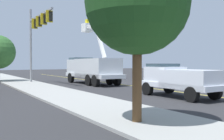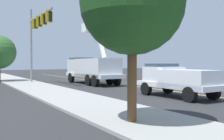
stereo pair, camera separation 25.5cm
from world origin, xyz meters
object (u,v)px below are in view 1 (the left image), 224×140
Objects in this scene: service_pickup_truck at (179,79)px; utility_bucket_truck at (92,68)px; traffic_cone_mid_front at (90,77)px; traffic_signal_mast at (37,30)px; passing_minivan at (96,71)px.

utility_bucket_truck is at bearing -5.06° from service_pickup_truck.
traffic_cone_mid_front is at bearing -29.89° from utility_bucket_truck.
traffic_cone_mid_front is at bearing -78.78° from traffic_signal_mast.
passing_minivan is at bearing -61.48° from traffic_signal_mast.
traffic_cone_mid_front is 0.11× the size of traffic_signal_mast.
passing_minivan is 12.78m from traffic_signal_mast.
utility_bucket_truck reaches higher than service_pickup_truck.
service_pickup_truck is 1.16× the size of passing_minivan.
service_pickup_truck is at bearing 160.90° from passing_minivan.
passing_minivan is at bearing -19.10° from service_pickup_truck.
traffic_signal_mast reaches higher than traffic_cone_mid_front.
service_pickup_truck is at bearing 168.13° from traffic_cone_mid_front.
utility_bucket_truck is at bearing 144.50° from passing_minivan.
service_pickup_truck is at bearing -166.11° from traffic_signal_mast.
traffic_cone_mid_front is 8.58m from traffic_signal_mast.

